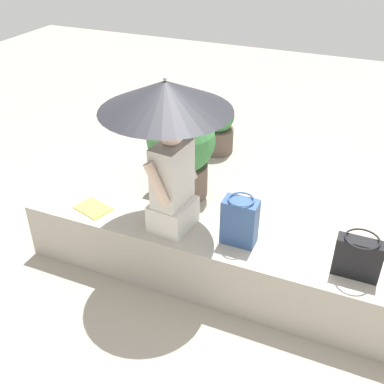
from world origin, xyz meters
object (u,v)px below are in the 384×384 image
(person_seated, at_px, (172,183))
(handbag_black, at_px, (240,221))
(tote_bag_canvas, at_px, (358,257))
(planter_far, at_px, (181,149))
(parasol, at_px, (165,96))
(magazine, at_px, (93,208))
(planter_near, at_px, (217,126))

(person_seated, height_order, handbag_black, person_seated)
(tote_bag_canvas, bearing_deg, planter_far, -33.26)
(parasol, relative_size, planter_far, 1.21)
(handbag_black, height_order, planter_far, planter_far)
(tote_bag_canvas, height_order, magazine, tote_bag_canvas)
(tote_bag_canvas, bearing_deg, handbag_black, -2.45)
(person_seated, height_order, tote_bag_canvas, person_seated)
(person_seated, relative_size, parasol, 0.77)
(person_seated, xyz_separation_m, planter_near, (0.46, -2.22, -0.55))
(planter_far, bearing_deg, magazine, 78.56)
(person_seated, relative_size, magazine, 3.21)
(person_seated, bearing_deg, parasol, -30.81)
(parasol, bearing_deg, handbag_black, 178.35)
(person_seated, height_order, planter_near, person_seated)
(handbag_black, bearing_deg, magazine, 2.81)
(handbag_black, bearing_deg, planter_near, -65.90)
(parasol, distance_m, planter_far, 1.58)
(parasol, height_order, handbag_black, parasol)
(planter_near, xyz_separation_m, planter_far, (-0.01, 1.06, 0.18))
(handbag_black, height_order, planter_near, handbag_black)
(magazine, bearing_deg, tote_bag_canvas, -162.61)
(parasol, relative_size, handbag_black, 3.10)
(parasol, height_order, tote_bag_canvas, parasol)
(person_seated, distance_m, planter_far, 1.30)
(parasol, bearing_deg, person_seated, 149.19)
(person_seated, height_order, planter_far, person_seated)
(handbag_black, distance_m, tote_bag_canvas, 0.83)
(planter_far, bearing_deg, handbag_black, 130.47)
(tote_bag_canvas, height_order, planter_near, tote_bag_canvas)
(handbag_black, height_order, tote_bag_canvas, handbag_black)
(tote_bag_canvas, xyz_separation_m, magazine, (2.05, 0.02, -0.15))
(parasol, distance_m, tote_bag_canvas, 1.65)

